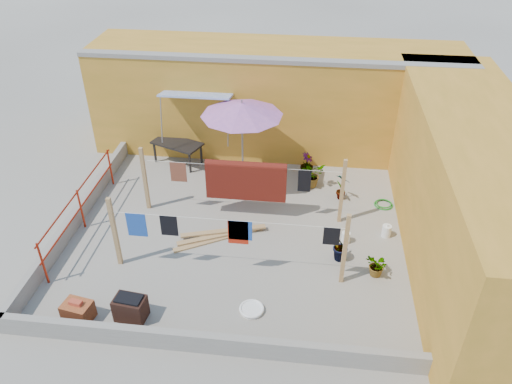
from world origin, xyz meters
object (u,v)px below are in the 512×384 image
water_jug_b (386,231)px  plant_back_a (312,175)px  brick_stack (78,311)px  green_hose (384,204)px  brazier (130,308)px  white_basin (252,309)px  outdoor_table (177,145)px  water_jug_a (346,237)px  patio_umbrella (242,110)px

water_jug_b → plant_back_a: plant_back_a is taller
brick_stack → plant_back_a: plant_back_a is taller
brick_stack → plant_back_a: (4.50, 5.49, 0.15)m
green_hose → plant_back_a: plant_back_a is taller
brazier → white_basin: brazier is taller
white_basin → green_hose: white_basin is taller
white_basin → plant_back_a: size_ratio=0.71×
outdoor_table → water_jug_a: 5.92m
water_jug_b → water_jug_a: bearing=-160.4°
green_hose → brazier: bearing=-139.7°
water_jug_a → water_jug_b: 1.05m
patio_umbrella → brazier: patio_umbrella is taller
brick_stack → white_basin: size_ratio=1.22×
water_jug_a → brazier: bearing=-146.2°
patio_umbrella → green_hose: bearing=-7.5°
water_jug_a → plant_back_a: size_ratio=0.45×
brazier → plant_back_a: plant_back_a is taller
patio_umbrella → outdoor_table: (-2.13, 1.05, -1.71)m
white_basin → brick_stack: bearing=-169.9°
outdoor_table → water_jug_b: 6.60m
patio_umbrella → outdoor_table: bearing=153.7°
outdoor_table → water_jug_a: bearing=-33.3°
brick_stack → plant_back_a: 7.10m
patio_umbrella → white_basin: bearing=-79.9°
white_basin → water_jug_a: 3.15m
water_jug_b → brazier: bearing=-148.6°
water_jug_b → brick_stack: bearing=-151.8°
outdoor_table → plant_back_a: plant_back_a is taller
water_jug_a → plant_back_a: (-0.88, 2.42, 0.22)m
brick_stack → green_hose: 8.01m
brazier → brick_stack: bearing=-171.5°
water_jug_b → patio_umbrella: bearing=154.2°
outdoor_table → green_hose: outdoor_table is taller
water_jug_a → plant_back_a: 2.59m
outdoor_table → water_jug_b: outdoor_table is taller
water_jug_b → plant_back_a: 2.80m
patio_umbrella → plant_back_a: patio_umbrella is taller
brick_stack → water_jug_a: brick_stack is taller
plant_back_a → brazier: bearing=-123.0°
outdoor_table → green_hose: 6.22m
green_hose → plant_back_a: 2.11m
outdoor_table → white_basin: size_ratio=3.17×
brick_stack → brazier: brazier is taller
water_jug_b → green_hose: 1.33m
outdoor_table → brazier: bearing=-84.6°
green_hose → water_jug_b: bearing=-93.1°
white_basin → plant_back_a: (1.09, 4.88, 0.32)m
white_basin → water_jug_b: size_ratio=1.46×
outdoor_table → green_hose: size_ratio=3.28×
outdoor_table → plant_back_a: (4.05, -0.82, -0.26)m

